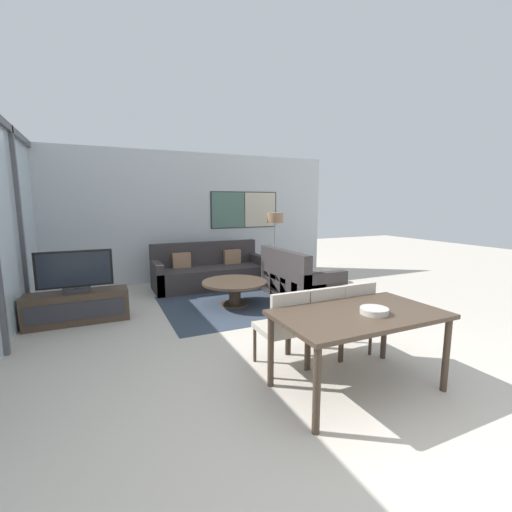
% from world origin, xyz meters
% --- Properties ---
extents(ground_plane, '(24.00, 24.00, 0.00)m').
position_xyz_m(ground_plane, '(0.00, 0.00, 0.00)').
color(ground_plane, beige).
extents(wall_back, '(6.81, 0.09, 2.80)m').
position_xyz_m(wall_back, '(0.05, 5.95, 1.41)').
color(wall_back, silver).
rests_on(wall_back, ground_plane).
extents(area_rug, '(2.34, 2.14, 0.01)m').
position_xyz_m(area_rug, '(0.19, 3.67, 0.00)').
color(area_rug, '#333D4C').
rests_on(area_rug, ground_plane).
extents(tv_console, '(1.36, 0.41, 0.46)m').
position_xyz_m(tv_console, '(-2.17, 3.82, 0.23)').
color(tv_console, '#423326').
rests_on(tv_console, ground_plane).
extents(television, '(0.99, 0.20, 0.60)m').
position_xyz_m(television, '(-2.17, 3.82, 0.75)').
color(television, '#2D2D33').
rests_on(television, tv_console).
extents(sofa_main, '(2.26, 0.86, 0.90)m').
position_xyz_m(sofa_main, '(0.19, 5.14, 0.29)').
color(sofa_main, '#383333').
rests_on(sofa_main, ground_plane).
extents(sofa_side, '(0.86, 1.54, 0.90)m').
position_xyz_m(sofa_side, '(1.37, 3.60, 0.29)').
color(sofa_side, '#383333').
rests_on(sofa_side, ground_plane).
extents(coffee_table, '(1.09, 1.09, 0.41)m').
position_xyz_m(coffee_table, '(0.19, 3.67, 0.31)').
color(coffee_table, '#423326').
rests_on(coffee_table, ground_plane).
extents(dining_table, '(1.53, 0.86, 0.74)m').
position_xyz_m(dining_table, '(0.27, 0.74, 0.66)').
color(dining_table, '#423326').
rests_on(dining_table, ground_plane).
extents(dining_chair_left, '(0.46, 0.46, 0.85)m').
position_xyz_m(dining_chair_left, '(-0.16, 1.36, 0.48)').
color(dining_chair_left, '#B2A899').
rests_on(dining_chair_left, ground_plane).
extents(dining_chair_centre, '(0.46, 0.46, 0.85)m').
position_xyz_m(dining_chair_centre, '(0.27, 1.36, 0.48)').
color(dining_chair_centre, '#B2A899').
rests_on(dining_chair_centre, ground_plane).
extents(dining_chair_right, '(0.46, 0.46, 0.85)m').
position_xyz_m(dining_chair_right, '(0.70, 1.37, 0.48)').
color(dining_chair_right, '#B2A899').
rests_on(dining_chair_right, ground_plane).
extents(fruit_bowl, '(0.25, 0.25, 0.05)m').
position_xyz_m(fruit_bowl, '(0.36, 0.65, 0.77)').
color(fruit_bowl, '#B7B2A8').
rests_on(fruit_bowl, dining_table).
extents(floor_lamp, '(0.36, 0.36, 1.50)m').
position_xyz_m(floor_lamp, '(1.71, 5.09, 1.28)').
color(floor_lamp, '#2D2D33').
rests_on(floor_lamp, ground_plane).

